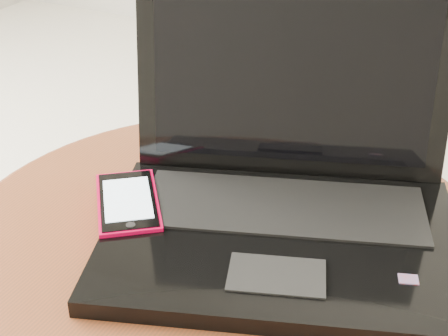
% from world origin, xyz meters
% --- Properties ---
extents(table, '(0.63, 0.63, 0.50)m').
position_xyz_m(table, '(0.09, 0.07, 0.39)').
color(table, brown).
rests_on(table, ground).
extents(laptop, '(0.46, 0.42, 0.25)m').
position_xyz_m(laptop, '(0.14, 0.12, 0.54)').
color(laptop, black).
rests_on(laptop, table).
extents(phone_black, '(0.13, 0.13, 0.01)m').
position_xyz_m(phone_black, '(0.00, 0.07, 0.50)').
color(phone_black, black).
rests_on(phone_black, table).
extents(phone_pink, '(0.13, 0.14, 0.02)m').
position_xyz_m(phone_pink, '(-0.02, 0.05, 0.52)').
color(phone_pink, '#CF0237').
rests_on(phone_pink, phone_black).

